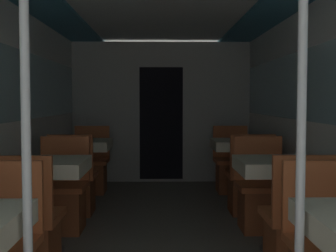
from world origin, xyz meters
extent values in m
cube|color=silver|center=(-1.34, 2.73, 1.04)|extent=(0.05, 8.27, 2.07)
cube|color=#9EC6D1|center=(-1.33, 2.73, 1.36)|extent=(0.03, 7.61, 0.66)
cube|color=silver|center=(1.34, 2.73, 1.04)|extent=(0.05, 8.27, 2.07)
cube|color=#9EC6D1|center=(1.33, 2.73, 1.36)|extent=(0.03, 7.61, 0.66)
cube|color=#A8A8A3|center=(0.00, 5.69, 1.04)|extent=(2.63, 0.08, 2.07)
cube|color=black|center=(0.00, 5.65, 0.87)|extent=(0.64, 0.01, 1.66)
cube|color=#C66033|center=(-0.94, 1.45, 0.66)|extent=(0.47, 0.04, 0.43)
cylinder|color=silver|center=(-0.57, 0.67, 1.04)|extent=(0.04, 0.04, 2.07)
cylinder|color=#4C4C51|center=(-0.94, 2.47, 0.01)|extent=(0.28, 0.28, 0.01)
cylinder|color=#B7B7BC|center=(-0.94, 2.47, 0.37)|extent=(0.10, 0.10, 0.71)
cube|color=#B2B2B7|center=(-0.94, 2.47, 0.73)|extent=(0.61, 0.61, 0.02)
cube|color=beige|center=(-0.94, 2.47, 0.69)|extent=(0.65, 0.65, 0.11)
cube|color=brown|center=(-0.94, 1.91, 0.20)|extent=(0.40, 0.40, 0.39)
cube|color=#C66033|center=(-0.94, 1.91, 0.42)|extent=(0.47, 0.47, 0.05)
cube|color=#C66033|center=(-0.94, 1.69, 0.66)|extent=(0.47, 0.04, 0.43)
cube|color=brown|center=(-0.94, 3.04, 0.20)|extent=(0.40, 0.40, 0.39)
cube|color=#C66033|center=(-0.94, 3.04, 0.42)|extent=(0.47, 0.47, 0.05)
cube|color=#C66033|center=(-0.94, 3.25, 0.66)|extent=(0.47, 0.04, 0.43)
cylinder|color=#4C4C51|center=(-0.94, 4.27, 0.01)|extent=(0.28, 0.28, 0.01)
cylinder|color=#B7B7BC|center=(-0.94, 4.27, 0.37)|extent=(0.10, 0.10, 0.71)
cube|color=#B2B2B7|center=(-0.94, 4.27, 0.73)|extent=(0.61, 0.61, 0.02)
cube|color=beige|center=(-0.94, 4.27, 0.69)|extent=(0.65, 0.65, 0.11)
cube|color=brown|center=(-0.94, 3.71, 0.20)|extent=(0.40, 0.40, 0.39)
cube|color=#C66033|center=(-0.94, 3.71, 0.42)|extent=(0.47, 0.47, 0.05)
cube|color=#C66033|center=(-0.94, 3.49, 0.66)|extent=(0.47, 0.04, 0.43)
cube|color=brown|center=(-0.94, 4.84, 0.20)|extent=(0.40, 0.40, 0.39)
cube|color=#C66033|center=(-0.94, 4.84, 0.42)|extent=(0.47, 0.47, 0.05)
cube|color=#C66033|center=(-0.94, 5.05, 0.66)|extent=(0.47, 0.04, 0.43)
cube|color=#C66033|center=(0.94, 1.24, 0.42)|extent=(0.47, 0.47, 0.05)
cube|color=#C66033|center=(0.94, 1.45, 0.66)|extent=(0.47, 0.04, 0.43)
cylinder|color=silver|center=(0.57, 0.67, 1.04)|extent=(0.04, 0.04, 2.07)
cylinder|color=#4C4C51|center=(0.94, 2.47, 0.01)|extent=(0.28, 0.28, 0.01)
cylinder|color=#B7B7BC|center=(0.94, 2.47, 0.37)|extent=(0.10, 0.10, 0.71)
cube|color=#B2B2B7|center=(0.94, 2.47, 0.73)|extent=(0.61, 0.61, 0.02)
cube|color=beige|center=(0.94, 2.47, 0.69)|extent=(0.65, 0.65, 0.11)
cube|color=brown|center=(0.94, 1.91, 0.20)|extent=(0.40, 0.40, 0.39)
cube|color=#C66033|center=(0.94, 1.91, 0.42)|extent=(0.47, 0.47, 0.05)
cube|color=#C66033|center=(0.94, 1.69, 0.66)|extent=(0.47, 0.04, 0.43)
cube|color=brown|center=(0.94, 3.04, 0.20)|extent=(0.40, 0.40, 0.39)
cube|color=#C66033|center=(0.94, 3.04, 0.42)|extent=(0.47, 0.47, 0.05)
cube|color=#C66033|center=(0.94, 3.25, 0.66)|extent=(0.47, 0.04, 0.43)
cylinder|color=#4C4C51|center=(0.94, 4.27, 0.01)|extent=(0.28, 0.28, 0.01)
cylinder|color=#B7B7BC|center=(0.94, 4.27, 0.37)|extent=(0.10, 0.10, 0.71)
cube|color=#B2B2B7|center=(0.94, 4.27, 0.73)|extent=(0.61, 0.61, 0.02)
cube|color=beige|center=(0.94, 4.27, 0.69)|extent=(0.65, 0.65, 0.11)
cube|color=brown|center=(0.94, 3.71, 0.20)|extent=(0.40, 0.40, 0.39)
cube|color=#C66033|center=(0.94, 3.71, 0.42)|extent=(0.47, 0.47, 0.05)
cube|color=#C66033|center=(0.94, 3.49, 0.66)|extent=(0.47, 0.04, 0.43)
cube|color=brown|center=(0.94, 4.84, 0.20)|extent=(0.40, 0.40, 0.39)
cube|color=#C66033|center=(0.94, 4.84, 0.42)|extent=(0.47, 0.47, 0.05)
cube|color=#C66033|center=(0.94, 5.05, 0.66)|extent=(0.47, 0.04, 0.43)
camera|label=1|loc=(-0.02, -1.26, 1.22)|focal=50.00mm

